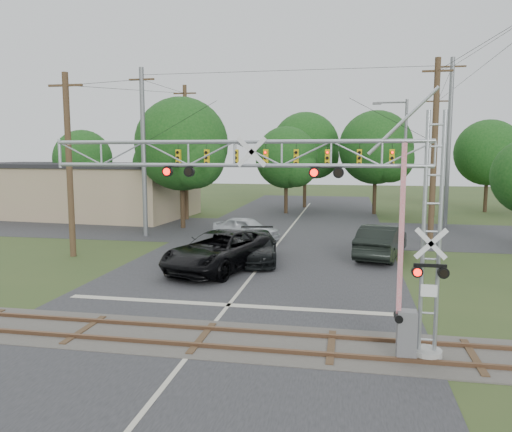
% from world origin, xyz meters
% --- Properties ---
extents(ground, '(160.00, 160.00, 0.00)m').
position_xyz_m(ground, '(0.00, 0.00, 0.00)').
color(ground, '#354821').
rests_on(ground, ground).
extents(road_main, '(14.00, 90.00, 0.02)m').
position_xyz_m(road_main, '(0.00, 10.00, 0.01)').
color(road_main, '#29292B').
rests_on(road_main, ground).
extents(road_cross, '(90.00, 12.00, 0.02)m').
position_xyz_m(road_cross, '(0.00, 24.00, 0.01)').
color(road_cross, '#29292B').
rests_on(road_cross, ground).
extents(railroad_track, '(90.00, 3.20, 0.17)m').
position_xyz_m(railroad_track, '(0.00, 2.00, 0.03)').
color(railroad_track, '#44403B').
rests_on(railroad_track, ground).
extents(crossing_gantry, '(11.56, 0.88, 6.92)m').
position_xyz_m(crossing_gantry, '(3.31, 1.64, 4.35)').
color(crossing_gantry, '#999993').
rests_on(crossing_gantry, ground).
extents(traffic_signal_span, '(19.34, 0.36, 11.50)m').
position_xyz_m(traffic_signal_span, '(0.85, 20.00, 5.69)').
color(traffic_signal_span, slate).
rests_on(traffic_signal_span, ground).
extents(pickup_black, '(5.22, 7.59, 1.93)m').
position_xyz_m(pickup_black, '(-1.83, 11.14, 0.96)').
color(pickup_black, black).
rests_on(pickup_black, ground).
extents(car_dark, '(3.04, 5.76, 1.59)m').
position_xyz_m(car_dark, '(-0.44, 13.38, 0.80)').
color(car_dark, black).
rests_on(car_dark, ground).
extents(sedan_silver, '(4.93, 3.19, 1.56)m').
position_xyz_m(sedan_silver, '(-2.26, 19.68, 0.78)').
color(sedan_silver, '#B6BABE').
rests_on(sedan_silver, ground).
extents(suv_dark, '(3.27, 5.94, 1.86)m').
position_xyz_m(suv_dark, '(6.24, 15.63, 0.93)').
color(suv_dark, black).
rests_on(suv_dark, ground).
extents(commercial_building, '(21.48, 12.12, 4.86)m').
position_xyz_m(commercial_building, '(-20.32, 29.81, 2.44)').
color(commercial_building, '#9A8C66').
rests_on(commercial_building, ground).
extents(streetlight, '(2.60, 0.27, 9.75)m').
position_xyz_m(streetlight, '(8.29, 26.77, 5.45)').
color(streetlight, slate).
rests_on(streetlight, ground).
extents(utility_poles, '(25.68, 29.55, 13.01)m').
position_xyz_m(utility_poles, '(4.00, 22.74, 6.01)').
color(utility_poles, '#453020').
rests_on(utility_poles, ground).
extents(treeline, '(51.85, 26.05, 10.07)m').
position_xyz_m(treeline, '(0.41, 34.24, 5.72)').
color(treeline, '#352718').
rests_on(treeline, ground).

